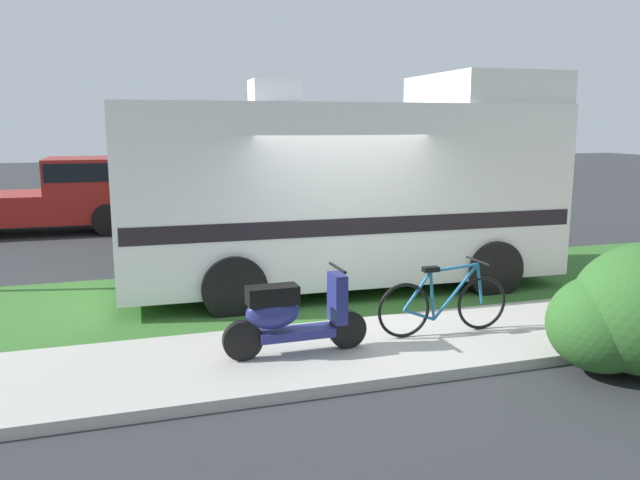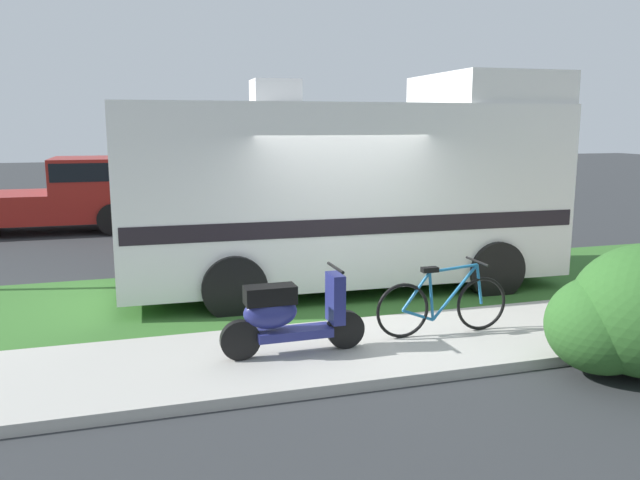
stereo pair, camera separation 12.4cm
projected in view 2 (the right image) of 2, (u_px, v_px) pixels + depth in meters
ground_plane at (355, 322)px, 8.65m from camera, size 80.00×80.00×0.00m
sidewalk at (390, 347)px, 7.51m from camera, size 24.00×2.00×0.12m
grass_strip at (323, 291)px, 10.06m from camera, size 24.00×3.40×0.08m
motorhome_rv at (346, 188)px, 10.14m from camera, size 6.90×2.83×3.44m
scooter at (288, 315)px, 7.02m from camera, size 1.65×0.50×0.97m
bicycle at (443, 304)px, 7.73m from camera, size 1.73×0.52×0.89m
pickup_truck_near at (315, 197)px, 14.73m from camera, size 5.62×2.52×1.84m
pickup_truck_far at (69, 192)px, 15.86m from camera, size 5.53×2.27×1.82m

